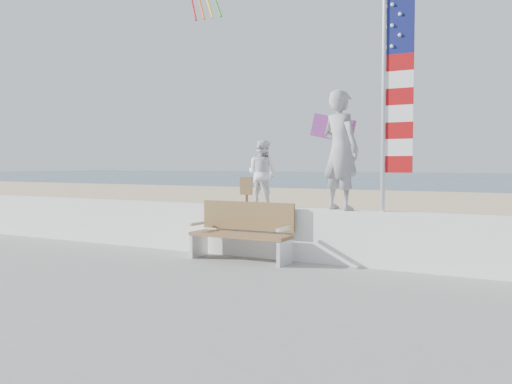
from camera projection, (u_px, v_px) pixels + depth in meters
ground at (187, 287)px, 8.08m from camera, size 220.00×220.00×0.00m
sand at (365, 225)px, 15.99m from camera, size 90.00×40.00×0.08m
seawall at (252, 231)px, 9.80m from camera, size 30.00×0.35×0.90m
adult at (340, 150)px, 8.93m from camera, size 0.85×0.72×1.98m
child at (262, 173)px, 9.64m from camera, size 0.62×0.50×1.19m
bench at (243, 231)px, 9.36m from camera, size 1.80×0.57×1.00m
flag at (392, 91)px, 8.49m from camera, size 0.50×0.08×3.50m
parafoil_kite at (334, 129)px, 10.41m from camera, size 0.87×0.24×0.59m
sign at (246, 202)px, 12.64m from camera, size 0.32×0.07×1.46m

